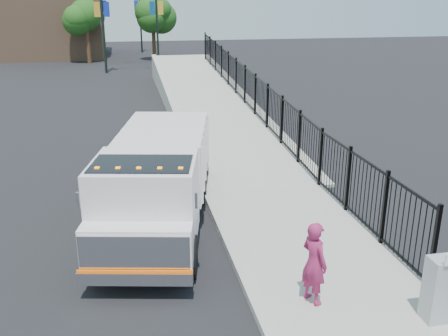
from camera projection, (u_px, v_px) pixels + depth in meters
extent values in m
plane|color=black|center=(237.00, 262.00, 11.42)|extent=(120.00, 120.00, 0.00)
cube|color=#9E998E|center=(354.00, 299.00, 9.91)|extent=(3.55, 12.00, 0.12)
cube|color=#ADAAA3|center=(260.00, 310.00, 9.54)|extent=(0.30, 12.00, 0.16)
cube|color=#9E998E|center=(210.00, 110.00, 26.64)|extent=(3.95, 24.06, 3.19)
cube|color=black|center=(255.00, 108.00, 22.91)|extent=(0.10, 28.00, 1.80)
cube|color=black|center=(160.00, 202.00, 13.37)|extent=(2.26, 6.51, 0.21)
cube|color=silver|center=(146.00, 201.00, 11.00)|extent=(2.61, 2.50, 1.90)
cube|color=silver|center=(138.00, 246.00, 10.03)|extent=(2.32, 1.11, 0.95)
cube|color=silver|center=(134.00, 255.00, 9.70)|extent=(2.15, 0.53, 0.81)
cube|color=silver|center=(135.00, 278.00, 9.78)|extent=(2.26, 0.64, 0.27)
cube|color=#DE5307|center=(135.00, 272.00, 9.74)|extent=(2.24, 0.52, 0.06)
cube|color=black|center=(143.00, 181.00, 10.59)|extent=(2.30, 1.64, 0.81)
cube|color=silver|center=(165.00, 155.00, 14.22)|extent=(3.05, 4.37, 1.61)
cube|color=silver|center=(78.00, 200.00, 9.97)|extent=(0.07, 0.07, 0.33)
cube|color=silver|center=(196.00, 200.00, 9.95)|extent=(0.07, 0.07, 0.33)
cube|color=orange|center=(97.00, 168.00, 10.15)|extent=(0.11, 0.09, 0.06)
cube|color=orange|center=(118.00, 168.00, 10.15)|extent=(0.11, 0.09, 0.06)
cube|color=orange|center=(139.00, 169.00, 10.14)|extent=(0.11, 0.09, 0.06)
cube|color=orange|center=(160.00, 169.00, 10.14)|extent=(0.11, 0.09, 0.06)
cube|color=orange|center=(181.00, 169.00, 10.13)|extent=(0.11, 0.09, 0.06)
cylinder|color=black|center=(97.00, 256.00, 10.70)|extent=(0.49, 0.99, 0.95)
cylinder|color=black|center=(189.00, 257.00, 10.68)|extent=(0.49, 0.99, 0.95)
cylinder|color=black|center=(135.00, 180.00, 15.10)|extent=(0.49, 0.99, 0.95)
cylinder|color=black|center=(201.00, 181.00, 15.08)|extent=(0.49, 0.99, 0.95)
cylinder|color=black|center=(141.00, 169.00, 16.08)|extent=(0.49, 0.99, 0.95)
cylinder|color=black|center=(203.00, 169.00, 16.06)|extent=(0.49, 0.99, 0.95)
imported|color=#962150|center=(314.00, 263.00, 9.48)|extent=(0.60, 0.72, 1.67)
cube|color=gray|center=(441.00, 289.00, 9.01)|extent=(0.55, 0.40, 1.25)
cylinder|color=black|center=(103.00, 20.00, 38.07)|extent=(0.18, 0.18, 8.00)
cube|color=#0F279B|center=(106.00, 9.00, 37.87)|extent=(0.45, 0.04, 1.10)
cube|color=#C18521|center=(97.00, 9.00, 37.74)|extent=(0.45, 0.04, 1.10)
cylinder|color=black|center=(157.00, 18.00, 42.69)|extent=(0.18, 0.18, 8.00)
cube|color=gold|center=(160.00, 8.00, 42.49)|extent=(0.45, 0.04, 1.10)
cube|color=navy|center=(152.00, 8.00, 42.36)|extent=(0.45, 0.04, 1.10)
cylinder|color=black|center=(101.00, 15.00, 49.08)|extent=(0.18, 0.18, 8.00)
cube|color=navy|center=(104.00, 6.00, 48.88)|extent=(0.45, 0.04, 1.10)
cube|color=gold|center=(97.00, 6.00, 48.75)|extent=(0.45, 0.04, 1.10)
cylinder|color=black|center=(140.00, 14.00, 52.35)|extent=(0.18, 0.18, 8.00)
cube|color=#C36A1E|center=(143.00, 6.00, 52.15)|extent=(0.45, 0.04, 1.10)
cube|color=#183D9E|center=(136.00, 6.00, 52.02)|extent=(0.45, 0.04, 1.10)
cylinder|color=#382314|center=(88.00, 45.00, 44.50)|extent=(0.36, 0.36, 3.20)
sphere|color=#194714|center=(86.00, 17.00, 43.71)|extent=(2.85, 2.85, 2.85)
cylinder|color=#382314|center=(154.00, 43.00, 46.88)|extent=(0.36, 0.36, 3.20)
sphere|color=#194714|center=(153.00, 16.00, 46.09)|extent=(2.69, 2.69, 2.69)
cylinder|color=#382314|center=(92.00, 37.00, 52.78)|extent=(0.36, 0.36, 3.20)
sphere|color=#194714|center=(90.00, 14.00, 52.00)|extent=(2.71, 2.71, 2.71)
cube|color=#8C664C|center=(50.00, 15.00, 49.21)|extent=(10.00, 10.00, 8.00)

